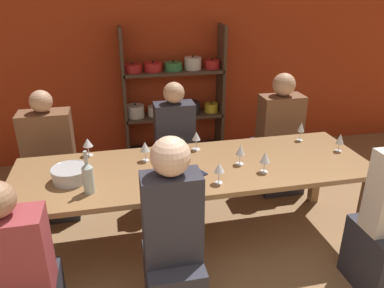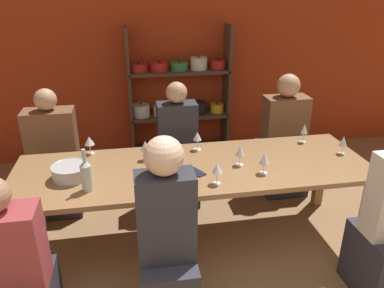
{
  "view_description": "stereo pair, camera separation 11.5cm",
  "coord_description": "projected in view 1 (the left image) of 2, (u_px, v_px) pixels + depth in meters",
  "views": [
    {
      "loc": [
        -0.46,
        -0.68,
        2.06
      ],
      "look_at": [
        0.14,
        2.01,
        0.87
      ],
      "focal_mm": 35.0,
      "sensor_mm": 36.0,
      "label": 1
    },
    {
      "loc": [
        -0.34,
        -0.71,
        2.06
      ],
      "look_at": [
        0.14,
        2.01,
        0.87
      ],
      "focal_mm": 35.0,
      "sensor_mm": 36.0,
      "label": 2
    }
  ],
  "objects": [
    {
      "name": "wine_glass_empty_c",
      "position": [
        180.0,
        165.0,
        2.71
      ],
      "size": [
        0.07,
        0.07,
        0.18
      ],
      "color": "white",
      "rests_on": "dining_table"
    },
    {
      "name": "shelf_unit",
      "position": [
        173.0,
        109.0,
        4.57
      ],
      "size": [
        1.21,
        0.3,
        1.63
      ],
      "color": "#4C3828",
      "rests_on": "ground_plane"
    },
    {
      "name": "wine_glass_red_a",
      "position": [
        340.0,
        139.0,
        3.2
      ],
      "size": [
        0.07,
        0.07,
        0.16
      ],
      "color": "white",
      "rests_on": "dining_table"
    },
    {
      "name": "person_far_a",
      "position": [
        175.0,
        159.0,
        3.72
      ],
      "size": [
        0.38,
        0.47,
        1.23
      ],
      "rotation": [
        0.0,
        0.0,
        3.14
      ],
      "color": "#2D2D38",
      "rests_on": "ground_plane"
    },
    {
      "name": "person_near_b",
      "position": [
        173.0,
        256.0,
        2.33
      ],
      "size": [
        0.35,
        0.44,
        1.3
      ],
      "color": "#2D2D38",
      "rests_on": "ground_plane"
    },
    {
      "name": "wine_glass_empty_a",
      "position": [
        240.0,
        150.0,
        2.96
      ],
      "size": [
        0.07,
        0.07,
        0.17
      ],
      "color": "white",
      "rests_on": "dining_table"
    },
    {
      "name": "wall_back_red",
      "position": [
        148.0,
        49.0,
        4.42
      ],
      "size": [
        8.8,
        0.06,
        2.7
      ],
      "color": "#B23819",
      "rests_on": "ground_plane"
    },
    {
      "name": "wine_glass_white_c",
      "position": [
        88.0,
        143.0,
        3.11
      ],
      "size": [
        0.08,
        0.08,
        0.15
      ],
      "color": "white",
      "rests_on": "dining_table"
    },
    {
      "name": "wine_glass_white_a",
      "position": [
        196.0,
        137.0,
        3.22
      ],
      "size": [
        0.07,
        0.07,
        0.17
      ],
      "color": "white",
      "rests_on": "dining_table"
    },
    {
      "name": "dining_table",
      "position": [
        195.0,
        174.0,
        3.0
      ],
      "size": [
        2.82,
        0.91,
        0.72
      ],
      "color": "olive",
      "rests_on": "ground_plane"
    },
    {
      "name": "cell_phone",
      "position": [
        198.0,
        172.0,
        2.87
      ],
      "size": [
        0.13,
        0.17,
        0.01
      ],
      "color": "#1E2338",
      "rests_on": "dining_table"
    },
    {
      "name": "wine_bottle_green",
      "position": [
        88.0,
        177.0,
        2.55
      ],
      "size": [
        0.08,
        0.08,
        0.31
      ],
      "color": "#B2C6C1",
      "rests_on": "dining_table"
    },
    {
      "name": "wine_glass_red_c",
      "position": [
        301.0,
        128.0,
        3.41
      ],
      "size": [
        0.06,
        0.06,
        0.18
      ],
      "color": "white",
      "rests_on": "dining_table"
    },
    {
      "name": "wine_glass_white_b",
      "position": [
        265.0,
        158.0,
        2.84
      ],
      "size": [
        0.08,
        0.08,
        0.17
      ],
      "color": "white",
      "rests_on": "dining_table"
    },
    {
      "name": "person_far_c",
      "position": [
        278.0,
        147.0,
        3.99
      ],
      "size": [
        0.44,
        0.55,
        1.25
      ],
      "rotation": [
        0.0,
        0.0,
        3.14
      ],
      "color": "#2D2D38",
      "rests_on": "ground_plane"
    },
    {
      "name": "wine_glass_red_b",
      "position": [
        219.0,
        168.0,
        2.67
      ],
      "size": [
        0.08,
        0.08,
        0.16
      ],
      "color": "white",
      "rests_on": "dining_table"
    },
    {
      "name": "mixing_bowl",
      "position": [
        70.0,
        174.0,
        2.73
      ],
      "size": [
        0.28,
        0.28,
        0.11
      ],
      "color": "#B7BABC",
      "rests_on": "dining_table"
    },
    {
      "name": "wine_glass_empty_b",
      "position": [
        145.0,
        147.0,
        3.02
      ],
      "size": [
        0.08,
        0.08,
        0.17
      ],
      "color": "white",
      "rests_on": "dining_table"
    },
    {
      "name": "person_far_b",
      "position": [
        52.0,
        169.0,
        3.56
      ],
      "size": [
        0.46,
        0.57,
        1.2
      ],
      "rotation": [
        0.0,
        0.0,
        3.14
      ],
      "color": "#2D2D38",
      "rests_on": "ground_plane"
    }
  ]
}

